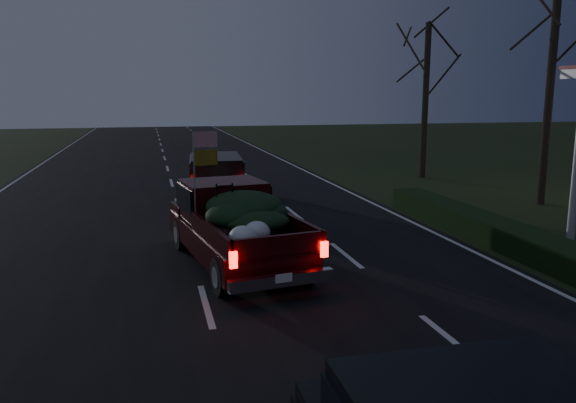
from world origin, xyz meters
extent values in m
plane|color=black|center=(0.00, 0.00, 0.00)|extent=(120.00, 120.00, 0.00)
cube|color=black|center=(0.00, 0.00, 0.01)|extent=(14.00, 120.00, 0.02)
cube|color=black|center=(7.80, 3.00, 0.30)|extent=(1.00, 10.00, 0.60)
cylinder|color=black|center=(12.50, 7.00, 4.25)|extent=(0.28, 0.28, 8.50)
cylinder|color=black|center=(11.50, 14.00, 3.50)|extent=(0.28, 0.28, 7.00)
cube|color=black|center=(0.93, 2.51, 0.60)|extent=(2.75, 5.23, 0.55)
cube|color=black|center=(0.78, 3.40, 1.34)|extent=(2.07, 1.86, 0.90)
cube|color=black|center=(0.78, 3.40, 1.44)|extent=(2.15, 1.78, 0.55)
cube|color=black|center=(1.13, 1.24, 0.90)|extent=(2.26, 3.04, 0.06)
ellipsoid|color=black|center=(1.10, 1.73, 1.34)|extent=(1.85, 2.02, 0.60)
cylinder|color=gray|center=(0.04, 2.37, 2.04)|extent=(0.03, 0.03, 1.99)
cube|color=red|center=(0.31, 2.41, 2.87)|extent=(0.51, 0.10, 0.34)
cube|color=gold|center=(0.31, 2.41, 2.47)|extent=(0.51, 0.10, 0.34)
cube|color=black|center=(1.49, 10.99, 0.59)|extent=(2.26, 4.68, 0.57)
cube|color=black|center=(1.47, 10.76, 1.23)|extent=(2.04, 3.44, 0.76)
cube|color=black|center=(1.47, 10.76, 1.30)|extent=(2.13, 3.36, 0.45)
camera|label=1|loc=(-0.88, -9.80, 3.81)|focal=35.00mm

